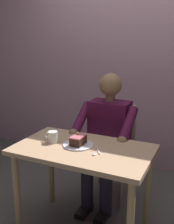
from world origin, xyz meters
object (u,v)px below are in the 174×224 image
dining_table (83,160)px  seated_person (106,138)px  chair (113,146)px  coffee_cup (53,137)px  dessert_spoon (96,153)px  cake_slice (78,140)px

dining_table → seated_person: 0.48m
chair → coffee_cup: bearing=68.5°
coffee_cup → dessert_spoon: size_ratio=0.81×
coffee_cup → dessert_spoon: 0.40m
coffee_cup → seated_person: bearing=-118.0°
chair → cake_slice: bearing=85.5°
cake_slice → coffee_cup: bearing=7.6°
dining_table → chair: 0.67m
seated_person → dessert_spoon: bearing=103.5°
coffee_cup → dessert_spoon: bearing=172.9°
seated_person → coffee_cup: seated_person is taller
coffee_cup → dessert_spoon: (-0.39, 0.05, -0.04)m
chair → coffee_cup: 0.77m
seated_person → cake_slice: (0.05, 0.46, 0.13)m
chair → seated_person: (0.00, 0.17, 0.14)m
cake_slice → coffee_cup: size_ratio=1.25×
seated_person → coffee_cup: bearing=62.0°
cake_slice → dessert_spoon: (-0.18, 0.08, -0.04)m
dining_table → coffee_cup: size_ratio=9.22×
cake_slice → coffee_cup: (0.21, 0.03, 0.00)m
chair → cake_slice: 0.70m
chair → dessert_spoon: chair is taller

